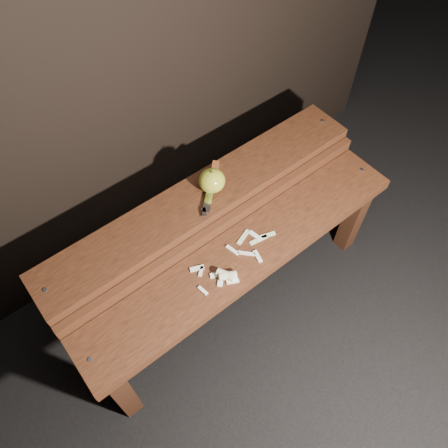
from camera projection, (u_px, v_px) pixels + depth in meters
ground at (233, 297)px, 1.77m from camera, size 60.00×60.00×0.00m
bench_front_tier at (247, 264)px, 1.45m from camera, size 1.20×0.20×0.42m
bench_rear_tier at (205, 210)px, 1.50m from camera, size 1.20×0.21×0.50m
apple at (212, 181)px, 1.41m from camera, size 0.09×0.09×0.09m
knife at (213, 179)px, 1.46m from camera, size 0.18×0.17×0.02m
apple_scraps at (230, 268)px, 1.36m from camera, size 0.32×0.14×0.03m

